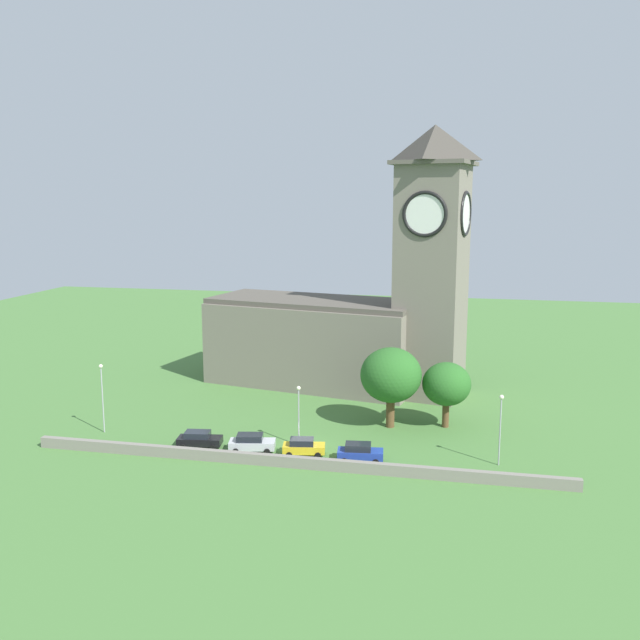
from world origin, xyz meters
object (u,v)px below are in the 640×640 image
object	(u,v)px
car_blue	(360,453)
streetlamp_central	(501,419)
streetlamp_west_end	(102,388)
tree_riverside_east	(447,384)
church	(354,315)
car_yellow	(303,447)
streetlamp_west_mid	(299,405)
car_silver	(252,443)
car_black	(199,439)
tree_riverside_west	(391,375)

from	to	relation	value
car_blue	streetlamp_central	bearing A→B (deg)	8.34
streetlamp_west_end	tree_riverside_east	size ratio (longest dim) A/B	1.03
church	car_yellow	bearing A→B (deg)	-91.59
streetlamp_west_mid	car_silver	bearing A→B (deg)	-148.00
car_yellow	tree_riverside_east	bearing A→B (deg)	40.73
car_silver	car_yellow	size ratio (longest dim) A/B	1.11
car_blue	car_black	bearing A→B (deg)	178.06
streetlamp_west_end	streetlamp_west_mid	bearing A→B (deg)	1.23
church	tree_riverside_west	size ratio (longest dim) A/B	4.01
car_blue	tree_riverside_west	bearing A→B (deg)	81.05
car_yellow	streetlamp_central	world-z (taller)	streetlamp_central
car_silver	streetlamp_west_end	bearing A→B (deg)	172.89
streetlamp_west_end	streetlamp_west_mid	xyz separation A→B (m)	(22.16, 0.48, -0.75)
streetlamp_west_end	car_blue	bearing A→B (deg)	-5.31
tree_riverside_east	tree_riverside_west	xyz separation A→B (m)	(-6.15, -1.27, 1.03)
tree_riverside_west	church	bearing A→B (deg)	113.48
car_silver	tree_riverside_east	xyz separation A→B (m)	(19.21, 11.97, 4.08)
tree_riverside_east	streetlamp_west_end	bearing A→B (deg)	-165.26
car_yellow	streetlamp_central	distance (m)	19.66
car_silver	streetlamp_west_mid	bearing A→B (deg)	32.00
car_black	streetlamp_west_end	size ratio (longest dim) A/B	0.62
streetlamp_west_end	tree_riverside_west	distance (m)	32.05
car_blue	car_silver	bearing A→B (deg)	177.53
streetlamp_central	car_blue	bearing A→B (deg)	-171.66
tree_riverside_east	tree_riverside_west	world-z (taller)	tree_riverside_west
streetlamp_west_mid	tree_riverside_east	bearing A→B (deg)	31.91
tree_riverside_west	car_blue	bearing A→B (deg)	-98.95
streetlamp_west_end	car_silver	bearing A→B (deg)	-7.11
car_blue	streetlamp_west_end	world-z (taller)	streetlamp_west_end
car_black	streetlamp_west_mid	world-z (taller)	streetlamp_west_mid
church	car_black	bearing A→B (deg)	-114.27
car_yellow	streetlamp_west_mid	bearing A→B (deg)	113.35
church	car_black	xyz separation A→B (m)	(-11.93, -26.45, -9.23)
car_silver	streetlamp_west_end	world-z (taller)	streetlamp_west_end
streetlamp_west_end	streetlamp_central	world-z (taller)	streetlamp_west_end
car_black	tree_riverside_west	xyz separation A→B (m)	(18.81, 10.61, 5.18)
car_yellow	streetlamp_west_end	world-z (taller)	streetlamp_west_end
streetlamp_central	tree_riverside_east	xyz separation A→B (m)	(-5.46, 10.50, 0.28)
church	car_blue	world-z (taller)	church
car_yellow	car_blue	xyz separation A→B (m)	(5.85, -0.60, 0.08)
car_silver	car_yellow	world-z (taller)	car_silver
car_blue	streetlamp_central	xyz separation A→B (m)	(13.38, 1.96, 3.78)
car_silver	streetlamp_west_mid	distance (m)	6.15
car_black	streetlamp_west_mid	bearing A→B (deg)	14.51
car_black	car_blue	xyz separation A→B (m)	(17.05, -0.58, 0.10)
church	streetlamp_west_mid	distance (m)	24.59
church	streetlamp_west_end	world-z (taller)	church
church	car_yellow	world-z (taller)	church
car_yellow	streetlamp_central	bearing A→B (deg)	4.04
car_yellow	tree_riverside_west	bearing A→B (deg)	54.26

